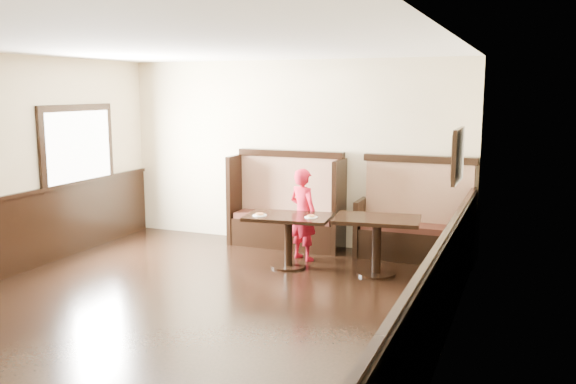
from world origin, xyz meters
The scene contains 9 objects.
ground centered at (0.00, 0.00, 0.00)m, with size 7.00×7.00×0.00m, color black.
room_shell centered at (-0.30, 0.28, 0.67)m, with size 7.00×7.00×7.00m.
booth_main centered at (0.00, 3.30, 0.53)m, with size 1.75×0.72×1.45m.
booth_neighbor centered at (1.95, 3.29, 0.48)m, with size 1.65×0.72×1.45m.
table_main centered at (0.45, 2.22, 0.54)m, with size 1.19×0.82×0.71m.
table_neighbor centered at (1.62, 2.34, 0.56)m, with size 1.15×0.83×0.75m.
child centered at (0.50, 2.65, 0.64)m, with size 0.47×0.31×1.29m, color red.
pizza_plate_left centered at (0.11, 2.05, 0.72)m, with size 0.19×0.19×0.03m.
pizza_plate_right centered at (0.78, 2.20, 0.72)m, with size 0.17×0.17×0.03m.
Camera 1 is at (3.40, -5.13, 2.36)m, focal length 38.00 mm.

